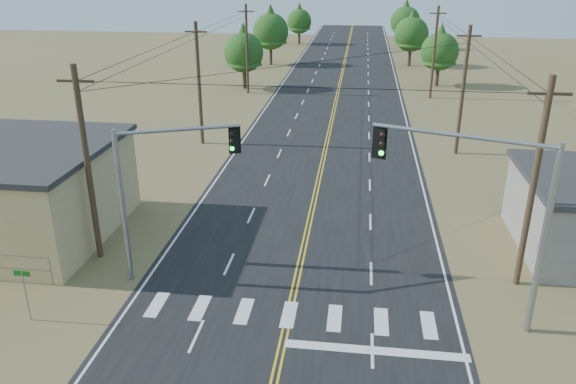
# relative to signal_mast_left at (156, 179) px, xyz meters

# --- Properties ---
(road) EXTENTS (15.00, 200.00, 0.02)m
(road) POSITION_rel_signal_mast_left_xyz_m (6.51, 19.41, -5.05)
(road) COLOR black
(road) RESTS_ON ground
(utility_pole_left_near) EXTENTS (1.80, 0.30, 10.00)m
(utility_pole_left_near) POSITION_rel_signal_mast_left_xyz_m (-3.99, 1.41, 0.06)
(utility_pole_left_near) COLOR #4C3826
(utility_pole_left_near) RESTS_ON ground
(utility_pole_left_mid) EXTENTS (1.80, 0.30, 10.00)m
(utility_pole_left_mid) POSITION_rel_signal_mast_left_xyz_m (-3.99, 21.41, 0.06)
(utility_pole_left_mid) COLOR #4C3826
(utility_pole_left_mid) RESTS_ON ground
(utility_pole_left_far) EXTENTS (1.80, 0.30, 10.00)m
(utility_pole_left_far) POSITION_rel_signal_mast_left_xyz_m (-3.99, 41.41, 0.06)
(utility_pole_left_far) COLOR #4C3826
(utility_pole_left_far) RESTS_ON ground
(utility_pole_right_near) EXTENTS (1.80, 0.30, 10.00)m
(utility_pole_right_near) POSITION_rel_signal_mast_left_xyz_m (17.01, 1.41, 0.06)
(utility_pole_right_near) COLOR #4C3826
(utility_pole_right_near) RESTS_ON ground
(utility_pole_right_mid) EXTENTS (1.80, 0.30, 10.00)m
(utility_pole_right_mid) POSITION_rel_signal_mast_left_xyz_m (17.01, 21.41, 0.06)
(utility_pole_right_mid) COLOR #4C3826
(utility_pole_right_mid) RESTS_ON ground
(utility_pole_right_far) EXTENTS (1.80, 0.30, 10.00)m
(utility_pole_right_far) POSITION_rel_signal_mast_left_xyz_m (17.01, 41.41, 0.06)
(utility_pole_right_far) COLOR #4C3826
(utility_pole_right_far) RESTS_ON ground
(signal_mast_left) EXTENTS (5.36, 2.30, 7.54)m
(signal_mast_left) POSITION_rel_signal_mast_left_xyz_m (0.00, 0.00, 0.00)
(signal_mast_left) COLOR gray
(signal_mast_left) RESTS_ON ground
(signal_mast_right) EXTENTS (6.95, 2.63, 8.23)m
(signal_mast_right) POSITION_rel_signal_mast_left_xyz_m (14.52, -1.72, 0.55)
(signal_mast_right) COLOR gray
(signal_mast_right) RESTS_ON ground
(street_sign) EXTENTS (0.72, 0.06, 2.43)m
(street_sign) POSITION_rel_signal_mast_left_xyz_m (-4.49, -4.38, -3.43)
(street_sign) COLOR gray
(street_sign) RESTS_ON ground
(tree_left_near) EXTENTS (4.70, 4.70, 7.83)m
(tree_left_near) POSITION_rel_signal_mast_left_xyz_m (-4.89, 43.86, -0.27)
(tree_left_near) COLOR #3F2D1E
(tree_left_near) RESTS_ON ground
(tree_left_mid) EXTENTS (5.27, 5.27, 8.78)m
(tree_left_mid) POSITION_rel_signal_mast_left_xyz_m (-4.39, 61.18, 0.31)
(tree_left_mid) COLOR #3F2D1E
(tree_left_mid) RESTS_ON ground
(tree_left_far) EXTENTS (4.49, 4.49, 7.48)m
(tree_left_far) POSITION_rel_signal_mast_left_xyz_m (-2.70, 84.29, -0.48)
(tree_left_far) COLOR #3F2D1E
(tree_left_far) RESTS_ON ground
(tree_right_near) EXTENTS (4.57, 4.57, 7.62)m
(tree_right_near) POSITION_rel_signal_mast_left_xyz_m (18.50, 48.38, -0.40)
(tree_right_near) COLOR #3F2D1E
(tree_right_near) RESTS_ON ground
(tree_right_mid) EXTENTS (4.96, 4.96, 8.27)m
(tree_right_mid) POSITION_rel_signal_mast_left_xyz_m (16.12, 62.81, -0.00)
(tree_right_mid) COLOR #3F2D1E
(tree_right_mid) RESTS_ON ground
(tree_right_far) EXTENTS (5.11, 5.11, 8.52)m
(tree_right_far) POSITION_rel_signal_mast_left_xyz_m (16.34, 80.56, 0.15)
(tree_right_far) COLOR #3F2D1E
(tree_right_far) RESTS_ON ground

